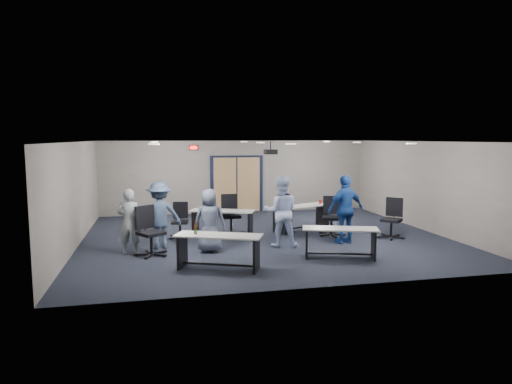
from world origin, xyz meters
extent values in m
plane|color=black|center=(0.00, 0.00, 0.00)|extent=(10.00, 10.00, 0.00)
cube|color=gray|center=(0.00, 4.50, 1.35)|extent=(10.00, 0.04, 2.70)
cube|color=gray|center=(0.00, -4.50, 1.35)|extent=(10.00, 0.04, 2.70)
cube|color=gray|center=(-5.00, 0.00, 1.35)|extent=(0.04, 9.00, 2.70)
cube|color=gray|center=(5.00, 0.00, 1.35)|extent=(0.04, 9.00, 2.70)
cube|color=silver|center=(0.00, 0.00, 2.70)|extent=(10.00, 9.00, 0.04)
cube|color=black|center=(0.00, 4.47, 1.05)|extent=(2.00, 0.06, 2.20)
cube|color=tan|center=(-0.45, 4.45, 1.05)|extent=(0.85, 0.04, 2.05)
cube|color=tan|center=(0.45, 4.45, 1.05)|extent=(0.85, 0.04, 2.05)
cube|color=black|center=(-1.60, 4.45, 2.45)|extent=(0.32, 0.05, 0.18)
cube|color=#FF0C0C|center=(-1.60, 4.42, 2.45)|extent=(0.26, 0.02, 0.12)
cylinder|color=black|center=(0.30, 0.50, 2.58)|extent=(0.04, 0.04, 0.24)
cube|color=black|center=(0.30, 0.50, 2.40)|extent=(0.35, 0.30, 0.14)
cylinder|color=black|center=(0.30, 0.35, 2.40)|extent=(0.08, 0.03, 0.08)
cube|color=#AEABA4|center=(-1.70, -2.88, 0.73)|extent=(1.94, 1.30, 0.03)
cube|color=black|center=(-2.46, -2.56, 0.36)|extent=(0.27, 0.54, 0.72)
cube|color=black|center=(-0.95, -3.21, 0.36)|extent=(0.27, 0.54, 0.72)
cube|color=black|center=(-1.70, -2.88, 0.10)|extent=(1.53, 0.69, 0.04)
cube|color=#AEABA4|center=(1.20, -2.57, 0.69)|extent=(1.84, 1.11, 0.03)
cube|color=black|center=(0.47, -2.32, 0.34)|extent=(0.22, 0.52, 0.68)
cube|color=black|center=(1.94, -2.82, 0.34)|extent=(0.22, 0.52, 0.68)
cube|color=black|center=(1.20, -2.57, 0.10)|extent=(1.49, 0.54, 0.04)
cube|color=#AEABA4|center=(-1.14, 0.44, 0.73)|extent=(1.93, 1.26, 0.03)
cube|color=black|center=(-1.89, 0.74, 0.36)|extent=(0.26, 0.54, 0.71)
cube|color=black|center=(-0.38, 0.13, 0.36)|extent=(0.26, 0.54, 0.71)
cube|color=black|center=(-1.14, 0.44, 0.10)|extent=(1.53, 0.66, 0.04)
cube|color=#AEABA4|center=(1.31, 0.63, 0.75)|extent=(2.00, 1.27, 0.03)
cube|color=black|center=(0.53, 0.32, 0.37)|extent=(0.26, 0.56, 0.74)
cube|color=black|center=(2.10, 0.93, 0.37)|extent=(0.26, 0.56, 0.74)
cube|color=black|center=(1.31, 0.63, 0.11)|extent=(1.59, 0.66, 0.04)
cylinder|color=#A91716|center=(2.00, 0.90, 0.83)|extent=(0.08, 0.08, 0.13)
imported|color=#8F9A9C|center=(-3.63, -1.15, 0.80)|extent=(0.64, 0.48, 1.61)
imported|color=#515A70|center=(-1.71, -1.36, 0.79)|extent=(0.83, 0.61, 1.58)
imported|color=#C0D2FF|center=(0.16, -1.17, 0.92)|extent=(1.02, 0.87, 1.83)
imported|color=navy|center=(1.93, -1.19, 0.92)|extent=(1.14, 0.67, 1.83)
imported|color=#3C4E6D|center=(-2.91, -0.71, 0.86)|extent=(1.21, 0.84, 1.72)
camera|label=1|loc=(-2.98, -12.37, 2.80)|focal=32.00mm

